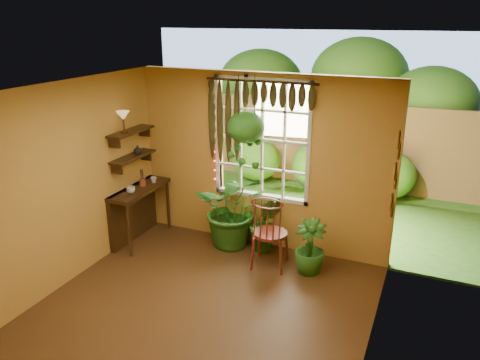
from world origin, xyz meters
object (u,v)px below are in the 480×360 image
object	(u,v)px
counter_ledge	(135,207)
windsor_chair	(269,243)
potted_plant_mid	(266,223)
potted_plant_left	(233,209)
hanging_basket	(246,131)

from	to	relation	value
counter_ledge	windsor_chair	xyz separation A→B (m)	(2.31, -0.01, -0.17)
counter_ledge	windsor_chair	size ratio (longest dim) A/B	0.91
counter_ledge	potted_plant_mid	bearing A→B (deg)	12.07
windsor_chair	potted_plant_left	world-z (taller)	windsor_chair
counter_ledge	potted_plant_mid	distance (m)	2.13
windsor_chair	hanging_basket	world-z (taller)	hanging_basket
windsor_chair	counter_ledge	bearing A→B (deg)	172.88
potted_plant_left	windsor_chair	bearing A→B (deg)	-29.23
counter_ledge	potted_plant_left	distance (m)	1.61
windsor_chair	hanging_basket	xyz separation A→B (m)	(-0.52, 0.35, 1.52)
counter_ledge	windsor_chair	bearing A→B (deg)	-0.16
potted_plant_left	potted_plant_mid	bearing A→B (deg)	2.93
potted_plant_mid	hanging_basket	distance (m)	1.48
windsor_chair	potted_plant_mid	bearing A→B (deg)	109.62
counter_ledge	hanging_basket	distance (m)	2.26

